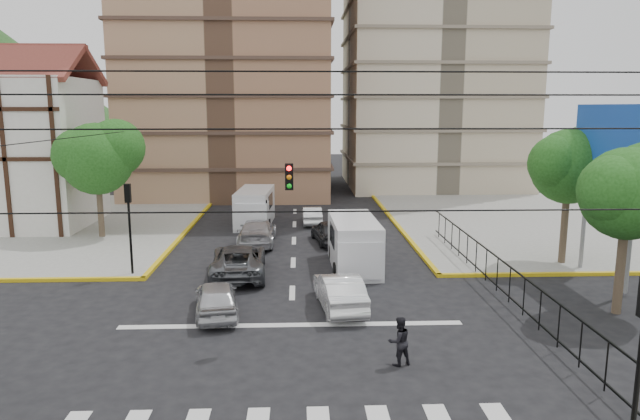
{
  "coord_description": "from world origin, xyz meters",
  "views": [
    {
      "loc": [
        0.33,
        -19.25,
        8.14
      ],
      "look_at": [
        1.18,
        3.53,
        4.0
      ],
      "focal_mm": 32.0,
      "sensor_mm": 36.0,
      "label": 1
    }
  ],
  "objects_px": {
    "traffic_light_nw": "(129,214)",
    "car_silver_front_left": "(216,298)",
    "van_right_lane": "(354,245)",
    "car_white_front_right": "(340,291)",
    "van_left_lane": "(255,208)",
    "pedestrian_crosswalk": "(399,341)"
  },
  "relations": [
    {
      "from": "traffic_light_nw",
      "to": "car_silver_front_left",
      "type": "distance_m",
      "value": 7.63
    },
    {
      "from": "van_right_lane",
      "to": "car_white_front_right",
      "type": "bearing_deg",
      "value": -103.33
    },
    {
      "from": "traffic_light_nw",
      "to": "car_silver_front_left",
      "type": "relative_size",
      "value": 1.08
    },
    {
      "from": "van_left_lane",
      "to": "pedestrian_crosswalk",
      "type": "bearing_deg",
      "value": -70.38
    },
    {
      "from": "traffic_light_nw",
      "to": "car_silver_front_left",
      "type": "height_order",
      "value": "traffic_light_nw"
    },
    {
      "from": "traffic_light_nw",
      "to": "van_right_lane",
      "type": "height_order",
      "value": "traffic_light_nw"
    },
    {
      "from": "traffic_light_nw",
      "to": "car_white_front_right",
      "type": "height_order",
      "value": "traffic_light_nw"
    },
    {
      "from": "van_left_lane",
      "to": "car_silver_front_left",
      "type": "height_order",
      "value": "van_left_lane"
    },
    {
      "from": "car_silver_front_left",
      "to": "pedestrian_crosswalk",
      "type": "xyz_separation_m",
      "value": [
        6.45,
        -4.71,
        0.1
      ]
    },
    {
      "from": "van_left_lane",
      "to": "car_white_front_right",
      "type": "relative_size",
      "value": 1.28
    },
    {
      "from": "pedestrian_crosswalk",
      "to": "traffic_light_nw",
      "type": "bearing_deg",
      "value": -62.22
    },
    {
      "from": "van_right_lane",
      "to": "pedestrian_crosswalk",
      "type": "distance_m",
      "value": 10.94
    },
    {
      "from": "car_silver_front_left",
      "to": "car_white_front_right",
      "type": "bearing_deg",
      "value": 176.89
    },
    {
      "from": "van_left_lane",
      "to": "car_silver_front_left",
      "type": "xyz_separation_m",
      "value": [
        -0.22,
        -17.24,
        -0.52
      ]
    },
    {
      "from": "van_right_lane",
      "to": "car_silver_front_left",
      "type": "height_order",
      "value": "van_right_lane"
    },
    {
      "from": "van_right_lane",
      "to": "van_left_lane",
      "type": "relative_size",
      "value": 1.01
    },
    {
      "from": "van_right_lane",
      "to": "car_white_front_right",
      "type": "distance_m",
      "value": 5.79
    },
    {
      "from": "van_right_lane",
      "to": "van_left_lane",
      "type": "bearing_deg",
      "value": 116.27
    },
    {
      "from": "van_left_lane",
      "to": "pedestrian_crosswalk",
      "type": "relative_size",
      "value": 3.55
    },
    {
      "from": "van_left_lane",
      "to": "car_white_front_right",
      "type": "bearing_deg",
      "value": -70.48
    },
    {
      "from": "van_right_lane",
      "to": "pedestrian_crosswalk",
      "type": "relative_size",
      "value": 3.57
    },
    {
      "from": "traffic_light_nw",
      "to": "car_white_front_right",
      "type": "relative_size",
      "value": 0.99
    }
  ]
}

